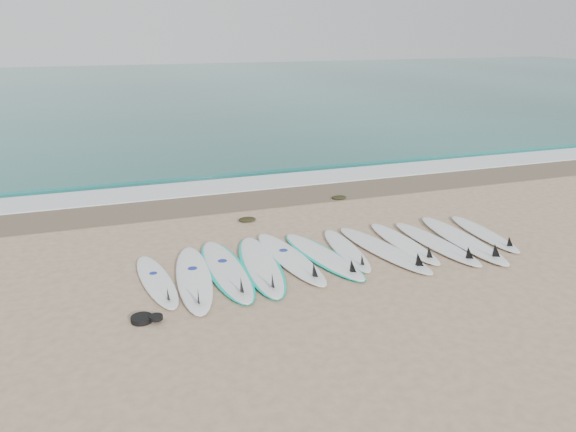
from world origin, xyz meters
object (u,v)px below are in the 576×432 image
object	(u,v)px
surfboard_6	(347,250)
surfboard_11	(485,234)
leash_coil	(145,319)
surfboard_0	(157,281)

from	to	relation	value
surfboard_6	surfboard_11	size ratio (longest dim) A/B	0.99
surfboard_6	leash_coil	size ratio (longest dim) A/B	5.06
surfboard_0	surfboard_11	world-z (taller)	surfboard_0
surfboard_0	surfboard_11	bearing A→B (deg)	-5.05
surfboard_0	surfboard_6	xyz separation A→B (m)	(3.64, 0.20, -0.00)
surfboard_0	surfboard_6	size ratio (longest dim) A/B	1.03
leash_coil	surfboard_6	bearing A→B (deg)	19.86
surfboard_6	surfboard_11	xyz separation A→B (m)	(3.10, -0.14, 0.00)
surfboard_11	leash_coil	world-z (taller)	surfboard_11
surfboard_6	surfboard_0	bearing A→B (deg)	-171.66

